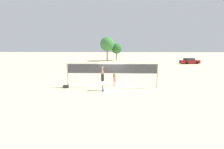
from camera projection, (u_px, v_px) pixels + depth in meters
ground_plane at (112, 88)px, 14.75m from camera, size 200.00×200.00×0.00m
volleyball_net at (112, 70)px, 14.44m from camera, size 8.84×0.12×2.38m
player_spiker at (103, 78)px, 13.60m from camera, size 0.28×0.71×2.21m
player_blocker at (114, 76)px, 15.26m from camera, size 0.28×0.69×2.01m
volleyball at (103, 90)px, 13.44m from camera, size 0.22×0.22×0.22m
gear_bag at (66, 86)px, 14.64m from camera, size 0.49×0.32×0.26m
parked_car_near at (190, 61)px, 35.65m from camera, size 4.64×2.52×1.36m
tree_left_cluster at (117, 49)px, 44.05m from camera, size 3.08×3.08×5.06m
tree_right_cluster at (107, 44)px, 42.39m from camera, size 4.00×4.00×6.76m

